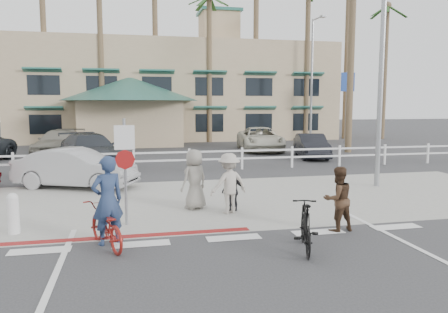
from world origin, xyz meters
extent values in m
plane|color=#333335|center=(0.00, 0.00, 0.00)|extent=(140.00, 140.00, 0.00)
cube|color=#333335|center=(0.00, -2.00, 0.00)|extent=(12.00, 16.00, 0.01)
cube|color=gray|center=(0.00, 4.50, 0.01)|extent=(22.00, 7.00, 0.01)
cube|color=#333335|center=(0.00, 8.50, 0.00)|extent=(40.00, 5.00, 0.01)
cube|color=#333335|center=(0.00, 18.00, 0.00)|extent=(50.00, 16.00, 0.01)
cube|color=maroon|center=(-3.00, 1.20, 0.01)|extent=(7.00, 0.25, 0.02)
imported|color=maroon|center=(-2.71, 0.58, 0.46)|extent=(1.21, 1.85, 0.92)
imported|color=navy|center=(-2.67, 0.78, 0.94)|extent=(0.81, 0.70, 1.88)
imported|color=black|center=(1.22, -0.49, 0.51)|extent=(0.96, 1.76, 1.02)
imported|color=#3F2A1B|center=(2.49, 0.65, 0.76)|extent=(0.81, 0.67, 1.51)
imported|color=#B1A99E|center=(0.40, 2.80, 0.82)|extent=(1.18, 0.87, 1.64)
imported|color=#232428|center=(0.57, 2.98, 0.57)|extent=(0.70, 0.38, 1.14)
imported|color=gray|center=(-0.43, 3.49, 0.85)|extent=(0.99, 0.89, 1.69)
imported|color=#9C9DA0|center=(-4.04, 7.50, 0.70)|extent=(4.49, 3.03, 1.40)
imported|color=#262B32|center=(-4.01, 13.20, 0.77)|extent=(3.84, 5.70, 1.53)
imported|color=black|center=(7.61, 13.79, 0.66)|extent=(2.22, 4.21, 1.32)
imported|color=gray|center=(-6.13, 18.21, 0.73)|extent=(2.84, 5.28, 1.46)
imported|color=beige|center=(5.96, 17.99, 0.75)|extent=(3.16, 5.64, 1.49)
camera|label=1|loc=(-2.21, -8.45, 2.93)|focal=35.00mm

